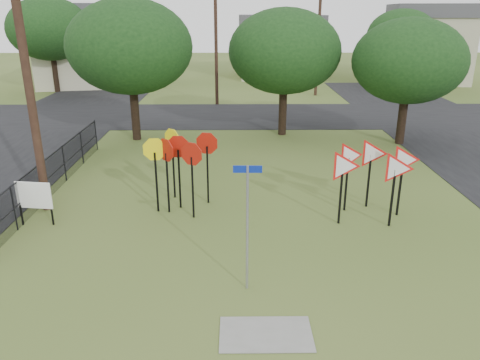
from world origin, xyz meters
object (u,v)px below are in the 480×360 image
yield_sign_cluster (372,164)px  stop_sign_cluster (179,155)px  info_board (34,197)px  street_name_sign (247,221)px

yield_sign_cluster → stop_sign_cluster: bearing=173.2°
stop_sign_cluster → yield_sign_cluster: size_ratio=0.81×
stop_sign_cluster → yield_sign_cluster: bearing=-6.8°
stop_sign_cluster → info_board: (-4.51, -1.36, -0.96)m
yield_sign_cluster → info_board: yield_sign_cluster is taller
street_name_sign → stop_sign_cluster: street_name_sign is taller
info_board → stop_sign_cluster: bearing=16.8°
stop_sign_cluster → yield_sign_cluster: (6.42, -0.77, -0.09)m
stop_sign_cluster → info_board: bearing=-163.2°
street_name_sign → info_board: bearing=150.7°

